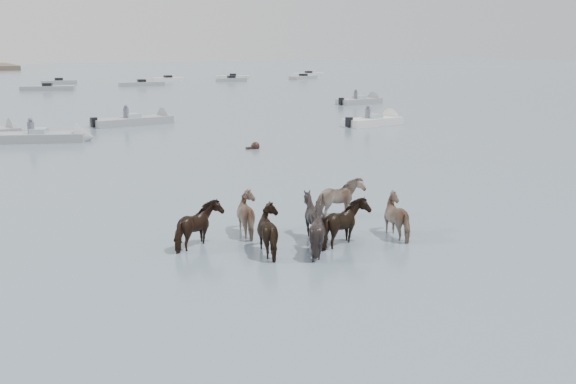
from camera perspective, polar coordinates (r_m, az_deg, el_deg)
ground at (r=15.16m, az=-1.85°, el=-6.59°), size 400.00×400.00×0.00m
pony_herd at (r=17.01m, az=1.70°, el=-2.63°), size 6.75×3.77×1.35m
swimming_pony at (r=32.38m, az=-2.99°, el=4.04°), size 0.72×0.44×0.44m
motorboat_b at (r=37.01m, az=-20.05°, el=4.58°), size 5.47×3.41×1.92m
motorboat_c at (r=43.89m, az=-12.70°, el=6.22°), size 5.94×2.52×1.92m
motorboat_d at (r=42.93m, az=8.21°, el=6.27°), size 4.86×2.23×1.92m
motorboat_e at (r=58.65m, az=6.86°, el=8.04°), size 5.03×2.32×1.92m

